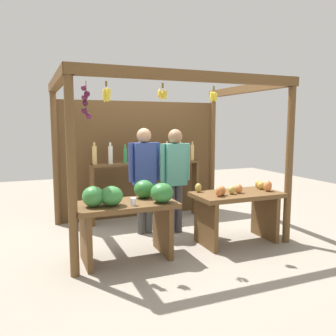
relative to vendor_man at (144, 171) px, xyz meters
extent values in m
plane|color=gray|center=(0.26, -0.07, -0.95)|extent=(12.00, 12.00, 0.00)
cylinder|color=brown|center=(-1.18, -1.13, 0.18)|extent=(0.10, 0.10, 2.27)
cylinder|color=brown|center=(1.71, -1.13, 0.18)|extent=(0.10, 0.10, 2.27)
cylinder|color=brown|center=(-1.18, 0.98, 0.18)|extent=(0.10, 0.10, 2.27)
cylinder|color=brown|center=(1.71, 0.98, 0.18)|extent=(0.10, 0.10, 2.27)
cube|color=brown|center=(0.26, -1.13, 1.26)|extent=(2.99, 0.12, 0.12)
cube|color=brown|center=(-1.18, -0.07, 1.26)|extent=(0.12, 2.22, 0.12)
cube|color=brown|center=(1.71, -0.07, 1.26)|extent=(0.12, 2.22, 0.12)
cube|color=#52381E|center=(0.26, 1.00, 0.07)|extent=(2.89, 0.04, 2.04)
cylinder|color=brown|center=(-0.75, -0.93, 1.15)|extent=(0.02, 0.02, 0.06)
ellipsoid|color=yellow|center=(-0.72, -0.93, 1.03)|extent=(0.04, 0.09, 0.15)
ellipsoid|color=yellow|center=(-0.73, -0.92, 1.02)|extent=(0.08, 0.07, 0.15)
ellipsoid|color=yellow|center=(-0.75, -0.91, 1.04)|extent=(0.08, 0.04, 0.15)
ellipsoid|color=yellow|center=(-0.76, -0.91, 1.03)|extent=(0.08, 0.08, 0.15)
ellipsoid|color=yellow|center=(-0.77, -0.93, 1.01)|extent=(0.04, 0.09, 0.15)
ellipsoid|color=yellow|center=(-0.76, -0.95, 1.01)|extent=(0.08, 0.07, 0.15)
ellipsoid|color=yellow|center=(-0.75, -0.96, 1.02)|extent=(0.09, 0.04, 0.15)
ellipsoid|color=yellow|center=(-0.73, -0.95, 1.02)|extent=(0.06, 0.06, 0.15)
cylinder|color=brown|center=(0.63, -0.93, 1.15)|extent=(0.02, 0.02, 0.06)
ellipsoid|color=yellow|center=(0.66, -0.93, 1.04)|extent=(0.04, 0.07, 0.12)
ellipsoid|color=yellow|center=(0.64, -0.92, 1.05)|extent=(0.05, 0.05, 0.12)
ellipsoid|color=yellow|center=(0.63, -0.90, 1.04)|extent=(0.06, 0.04, 0.12)
ellipsoid|color=yellow|center=(0.62, -0.91, 1.03)|extent=(0.06, 0.05, 0.12)
ellipsoid|color=yellow|center=(0.60, -0.92, 1.04)|extent=(0.04, 0.06, 0.12)
ellipsoid|color=yellow|center=(0.59, -0.94, 1.06)|extent=(0.04, 0.06, 0.12)
ellipsoid|color=yellow|center=(0.62, -0.95, 1.05)|extent=(0.06, 0.05, 0.12)
ellipsoid|color=yellow|center=(0.63, -0.96, 1.04)|extent=(0.06, 0.04, 0.12)
ellipsoid|color=yellow|center=(0.64, -0.95, 1.03)|extent=(0.06, 0.06, 0.12)
cylinder|color=brown|center=(-0.10, -1.00, 1.15)|extent=(0.02, 0.02, 0.06)
ellipsoid|color=gold|center=(-0.06, -1.00, 1.04)|extent=(0.04, 0.07, 0.12)
ellipsoid|color=gold|center=(-0.09, -0.97, 1.03)|extent=(0.07, 0.05, 0.12)
ellipsoid|color=gold|center=(-0.13, -0.98, 1.05)|extent=(0.05, 0.06, 0.12)
ellipsoid|color=gold|center=(-0.13, -1.03, 1.05)|extent=(0.07, 0.07, 0.13)
ellipsoid|color=gold|center=(-0.08, -1.03, 1.05)|extent=(0.07, 0.05, 0.12)
cylinder|color=#4C422D|center=(-0.96, -0.88, 0.90)|extent=(0.01, 0.01, 0.55)
sphere|color=#601E42|center=(-0.99, -0.87, 1.10)|extent=(0.06, 0.06, 0.06)
sphere|color=#47142D|center=(-0.96, -0.89, 1.03)|extent=(0.07, 0.07, 0.07)
sphere|color=#601E42|center=(-0.98, -0.85, 0.99)|extent=(0.07, 0.07, 0.07)
sphere|color=#47142D|center=(-0.97, -0.85, 0.93)|extent=(0.07, 0.07, 0.07)
sphere|color=#511938|center=(-0.99, -0.86, 0.84)|extent=(0.07, 0.07, 0.07)
sphere|color=#601E42|center=(-0.94, -0.88, 0.79)|extent=(0.07, 0.07, 0.07)
cube|color=brown|center=(-0.53, -0.87, -0.27)|extent=(1.21, 0.64, 0.06)
cube|color=brown|center=(-1.02, -0.87, -0.63)|extent=(0.06, 0.58, 0.65)
cube|color=brown|center=(-0.05, -0.87, -0.63)|extent=(0.06, 0.58, 0.65)
ellipsoid|color=#38843D|center=(-0.73, -0.97, -0.13)|extent=(0.37, 0.37, 0.23)
ellipsoid|color=#2D7533|center=(-0.24, -0.71, -0.13)|extent=(0.36, 0.36, 0.23)
ellipsoid|color=#2D7533|center=(-0.12, -1.03, -0.12)|extent=(0.39, 0.39, 0.24)
ellipsoid|color=#38843D|center=(-0.93, -0.94, -0.12)|extent=(0.33, 0.33, 0.24)
cylinder|color=white|center=(-0.49, -1.05, -0.20)|extent=(0.07, 0.07, 0.09)
cube|color=brown|center=(1.06, -0.87, -0.27)|extent=(1.21, 0.64, 0.06)
cube|color=brown|center=(0.57, -0.87, -0.63)|extent=(0.06, 0.58, 0.65)
cube|color=brown|center=(1.54, -0.87, -0.63)|extent=(0.06, 0.58, 0.65)
ellipsoid|color=#B79E47|center=(1.51, -0.80, -0.19)|extent=(0.15, 0.15, 0.12)
ellipsoid|color=#E07F47|center=(1.51, -0.95, -0.17)|extent=(0.16, 0.16, 0.15)
ellipsoid|color=#E07F47|center=(1.06, -0.90, -0.18)|extent=(0.15, 0.15, 0.13)
ellipsoid|color=gold|center=(1.54, -0.69, -0.19)|extent=(0.11, 0.11, 0.11)
ellipsoid|color=#B79E47|center=(0.58, -0.63, -0.18)|extent=(0.12, 0.12, 0.13)
ellipsoid|color=#B79E47|center=(0.93, -0.93, -0.19)|extent=(0.10, 0.10, 0.11)
ellipsoid|color=#CC7038|center=(0.77, -0.94, -0.18)|extent=(0.15, 0.15, 0.13)
ellipsoid|color=#CC7038|center=(0.69, -1.00, -0.18)|extent=(0.14, 0.14, 0.13)
cube|color=brown|center=(-0.66, 0.72, -0.45)|extent=(0.05, 0.20, 1.00)
cube|color=brown|center=(1.22, 0.72, -0.45)|extent=(0.05, 0.20, 1.00)
cube|color=brown|center=(0.28, 0.72, 0.03)|extent=(1.88, 0.22, 0.04)
cylinder|color=#D8B266|center=(-0.60, 0.72, 0.20)|extent=(0.07, 0.07, 0.30)
cylinder|color=#D8B266|center=(-0.60, 0.72, 0.38)|extent=(0.03, 0.03, 0.06)
cylinder|color=silver|center=(-0.34, 0.72, 0.19)|extent=(0.08, 0.08, 0.29)
cylinder|color=silver|center=(-0.34, 0.72, 0.37)|extent=(0.03, 0.03, 0.06)
cylinder|color=#338C4C|center=(-0.09, 0.72, 0.18)|extent=(0.06, 0.06, 0.25)
cylinder|color=#338C4C|center=(-0.09, 0.72, 0.33)|extent=(0.03, 0.03, 0.06)
cylinder|color=#D8B266|center=(0.16, 0.72, 0.20)|extent=(0.08, 0.08, 0.30)
cylinder|color=#D8B266|center=(0.16, 0.72, 0.38)|extent=(0.03, 0.03, 0.06)
cylinder|color=#D8B266|center=(0.41, 0.72, 0.16)|extent=(0.07, 0.07, 0.22)
cylinder|color=#D8B266|center=(0.41, 0.72, 0.30)|extent=(0.03, 0.03, 0.06)
cylinder|color=#D8B266|center=(0.66, 0.72, 0.19)|extent=(0.06, 0.06, 0.29)
cylinder|color=#D8B266|center=(0.66, 0.72, 0.37)|extent=(0.03, 0.03, 0.06)
cylinder|color=#D8B266|center=(0.91, 0.72, 0.19)|extent=(0.07, 0.07, 0.28)
cylinder|color=#D8B266|center=(0.91, 0.72, 0.36)|extent=(0.03, 0.03, 0.06)
cylinder|color=#D8B266|center=(1.15, 0.72, 0.19)|extent=(0.06, 0.06, 0.28)
cylinder|color=#D8B266|center=(1.15, 0.72, 0.35)|extent=(0.03, 0.03, 0.06)
cylinder|color=#424341|center=(-0.06, 0.00, -0.58)|extent=(0.11, 0.11, 0.75)
cylinder|color=#424341|center=(0.06, 0.00, -0.58)|extent=(0.11, 0.11, 0.75)
cube|color=#2D428C|center=(0.00, 0.00, 0.11)|extent=(0.32, 0.19, 0.63)
cylinder|color=#2D428C|center=(-0.20, 0.00, 0.14)|extent=(0.08, 0.08, 0.57)
cylinder|color=#2D428C|center=(0.20, 0.00, 0.14)|extent=(0.08, 0.08, 0.57)
sphere|color=tan|center=(0.00, 0.00, 0.53)|extent=(0.22, 0.22, 0.22)
cylinder|color=#423F45|center=(0.38, -0.14, -0.58)|extent=(0.11, 0.11, 0.74)
cylinder|color=#423F45|center=(0.50, -0.14, -0.58)|extent=(0.11, 0.11, 0.74)
cube|color=teal|center=(0.44, -0.14, 0.10)|extent=(0.32, 0.19, 0.62)
cylinder|color=teal|center=(0.24, -0.14, 0.13)|extent=(0.08, 0.08, 0.56)
cylinder|color=teal|center=(0.64, -0.14, 0.13)|extent=(0.08, 0.08, 0.56)
sphere|color=#997051|center=(0.44, -0.14, 0.52)|extent=(0.21, 0.21, 0.21)
camera|label=1|loc=(-1.61, -4.85, 0.70)|focal=37.04mm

